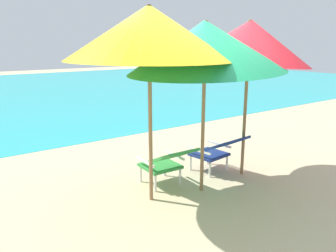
{
  "coord_description": "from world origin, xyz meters",
  "views": [
    {
      "loc": [
        -3.12,
        -3.68,
        2.08
      ],
      "look_at": [
        0.0,
        0.68,
        0.75
      ],
      "focal_mm": 35.88,
      "sensor_mm": 36.0,
      "label": 1
    }
  ],
  "objects_px": {
    "lounge_chair_right": "(217,149)",
    "beach_umbrella_right": "(249,42)",
    "lounge_chair_left": "(167,161)",
    "beach_umbrella_left": "(149,33)",
    "beach_umbrella_center": "(205,47)"
  },
  "relations": [
    {
      "from": "lounge_chair_right",
      "to": "beach_umbrella_right",
      "type": "relative_size",
      "value": 0.35
    },
    {
      "from": "lounge_chair_left",
      "to": "beach_umbrella_left",
      "type": "distance_m",
      "value": 1.85
    },
    {
      "from": "lounge_chair_left",
      "to": "lounge_chair_right",
      "type": "distance_m",
      "value": 0.99
    },
    {
      "from": "lounge_chair_right",
      "to": "beach_umbrella_left",
      "type": "xyz_separation_m",
      "value": [
        -1.4,
        -0.19,
        1.79
      ]
    },
    {
      "from": "beach_umbrella_left",
      "to": "beach_umbrella_right",
      "type": "bearing_deg",
      "value": -2.72
    },
    {
      "from": "beach_umbrella_center",
      "to": "lounge_chair_right",
      "type": "bearing_deg",
      "value": 28.96
    },
    {
      "from": "lounge_chair_right",
      "to": "beach_umbrella_left",
      "type": "height_order",
      "value": "beach_umbrella_left"
    },
    {
      "from": "lounge_chair_right",
      "to": "beach_umbrella_right",
      "type": "bearing_deg",
      "value": -41.45
    },
    {
      "from": "beach_umbrella_right",
      "to": "beach_umbrella_left",
      "type": "bearing_deg",
      "value": 177.28
    },
    {
      "from": "beach_umbrella_left",
      "to": "lounge_chair_right",
      "type": "bearing_deg",
      "value": 7.62
    },
    {
      "from": "lounge_chair_left",
      "to": "lounge_chair_right",
      "type": "height_order",
      "value": "same"
    },
    {
      "from": "lounge_chair_right",
      "to": "beach_umbrella_center",
      "type": "xyz_separation_m",
      "value": [
        -0.64,
        -0.35,
        1.63
      ]
    },
    {
      "from": "lounge_chair_left",
      "to": "lounge_chair_right",
      "type": "xyz_separation_m",
      "value": [
        0.99,
        -0.02,
        0.0
      ]
    },
    {
      "from": "lounge_chair_left",
      "to": "beach_umbrella_right",
      "type": "distance_m",
      "value": 2.15
    },
    {
      "from": "lounge_chair_right",
      "to": "beach_umbrella_center",
      "type": "relative_size",
      "value": 0.39
    }
  ]
}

